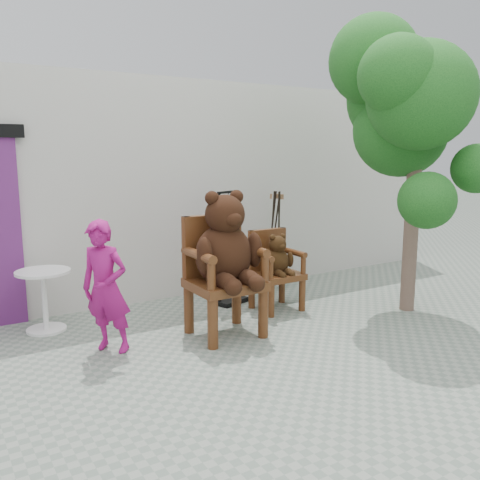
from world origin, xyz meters
The scene contains 9 objects.
ground_plane centered at (0.00, 0.00, 0.00)m, with size 60.00×60.00×0.00m, color gray.
back_wall centered at (0.00, 3.10, 1.50)m, with size 9.00×1.00×3.00m, color beige.
chair_big centered at (-0.59, 0.93, 0.91)m, with size 0.77×0.85×1.61m.
chair_small centered at (0.44, 1.42, 0.61)m, with size 0.58×0.54×1.02m.
person centered at (-1.87, 1.06, 0.69)m, with size 0.50×0.33×1.37m, color #9D1369.
cafe_table centered at (-2.28, 2.10, 0.44)m, with size 0.60×0.60×0.70m.
display_stand centered at (0.06, 1.96, 0.58)m, with size 0.54×0.47×1.51m.
stool_bucket centered at (1.03, 2.24, 0.64)m, with size 0.32×0.32×1.45m.
tree centered at (1.70, 0.61, 2.58)m, with size 1.79×2.00×3.66m.
Camera 1 is at (-3.29, -3.78, 2.01)m, focal length 38.00 mm.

